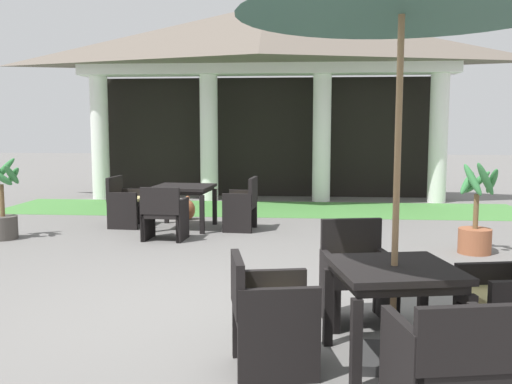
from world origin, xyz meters
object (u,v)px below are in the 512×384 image
patio_table_near_foreground (183,191)px  patio_chair_mid_left_north (357,277)px  potted_palm_left_edge (3,212)px  patio_chair_near_foreground_east (242,205)px  patio_chair_near_foreground_west (126,203)px  potted_palm_right_edge (476,225)px  patio_chair_mid_left_east (511,305)px  terracotta_urn (188,210)px  patio_table_mid_left (394,280)px  patio_chair_mid_left_south (449,363)px  patio_chair_mid_left_west (270,315)px  patio_chair_near_foreground_south (164,214)px

patio_table_near_foreground → patio_chair_mid_left_north: bearing=-60.3°
potted_palm_left_edge → patio_chair_near_foreground_east: bearing=16.6°
patio_chair_near_foreground_east → patio_chair_near_foreground_west: bearing=90.0°
potted_palm_left_edge → patio_table_near_foreground: bearing=24.0°
patio_chair_near_foreground_east → potted_palm_right_edge: bearing=-109.3°
patio_chair_mid_left_east → potted_palm_left_edge: 7.43m
patio_chair_near_foreground_west → terracotta_urn: (0.92, 0.82, -0.23)m
patio_table_mid_left → patio_chair_mid_left_east: size_ratio=1.18×
patio_chair_mid_left_south → patio_chair_mid_left_north: (-0.36, 1.82, 0.01)m
patio_table_near_foreground → patio_chair_mid_left_south: (2.91, -6.29, -0.25)m
patio_chair_near_foreground_west → patio_chair_mid_left_east: patio_chair_near_foreground_west is taller
patio_chair_near_foreground_west → patio_chair_mid_left_west: (2.85, -5.65, -0.01)m
patio_chair_near_foreground_west → potted_palm_right_edge: bearing=77.6°
patio_table_near_foreground → patio_chair_mid_left_west: bearing=-71.9°
patio_chair_mid_left_north → terracotta_urn: 6.00m
patio_table_mid_left → patio_chair_mid_left_north: size_ratio=1.12×
patio_chair_mid_left_south → potted_palm_left_edge: 7.53m
patio_chair_near_foreground_west → patio_chair_mid_left_south: size_ratio=1.08×
patio_chair_near_foreground_south → potted_palm_right_edge: (4.51, -0.54, -0.01)m
potted_palm_left_edge → patio_chair_mid_left_west: bearing=-45.0°
patio_chair_mid_left_south → potted_palm_left_edge: (-5.50, 5.14, 0.03)m
patio_chair_mid_left_south → potted_palm_left_edge: bearing=125.6°
potted_palm_right_edge → terracotta_urn: bearing=151.5°
patio_chair_mid_left_east → potted_palm_right_edge: potted_palm_right_edge is taller
patio_chair_mid_left_north → potted_palm_right_edge: bearing=-134.3°
patio_chair_mid_left_north → potted_palm_left_edge: size_ratio=0.71×
patio_chair_near_foreground_east → patio_chair_mid_left_south: 6.50m
patio_chair_mid_left_south → patio_chair_mid_left_north: 1.86m
patio_chair_mid_left_east → terracotta_urn: 7.17m
patio_chair_near_foreground_east → patio_chair_mid_left_north: (1.52, -4.40, -0.01)m
patio_table_mid_left → potted_palm_left_edge: 6.80m
patio_chair_mid_left_west → potted_palm_left_edge: bearing=-146.3°
patio_chair_near_foreground_east → potted_palm_right_edge: (3.40, -1.49, -0.02)m
patio_chair_near_foreground_west → terracotta_urn: patio_chair_near_foreground_west is taller
terracotta_urn → patio_chair_near_foreground_south: bearing=-89.0°
patio_chair_mid_left_north → patio_chair_mid_left_west: patio_chair_mid_left_north is taller
patio_chair_mid_left_east → patio_chair_near_foreground_south: bearing=30.3°
patio_chair_near_foreground_west → patio_chair_mid_left_north: patio_chair_mid_left_north is taller
terracotta_urn → patio_chair_mid_left_south: bearing=-67.2°
patio_chair_near_foreground_east → patio_chair_mid_left_west: (0.80, -5.49, -0.01)m
patio_chair_near_foreground_west → patio_chair_mid_left_north: (3.58, -4.55, -0.01)m
patio_table_near_foreground → potted_palm_left_edge: size_ratio=0.81×
patio_chair_near_foreground_west → patio_chair_mid_left_west: patio_chair_near_foreground_west is taller
patio_chair_mid_left_south → potted_palm_left_edge: size_ratio=0.63×
potted_palm_left_edge → terracotta_urn: size_ratio=2.85×
patio_chair_near_foreground_east → potted_palm_right_edge: size_ratio=0.69×
patio_chair_mid_left_east → patio_chair_mid_left_north: size_ratio=0.95×
patio_chair_mid_left_east → potted_palm_right_edge: (0.80, 3.64, -0.02)m
potted_palm_right_edge → patio_chair_near_foreground_east: bearing=156.4°
patio_chair_mid_left_north → terracotta_urn: size_ratio=2.01×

